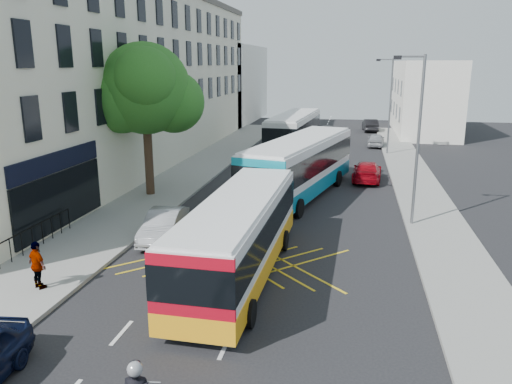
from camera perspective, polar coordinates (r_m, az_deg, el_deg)
The scene contains 19 objects.
ground at distance 14.86m, azimuth -3.42°, elevation -16.96°, with size 120.00×120.00×0.00m, color black.
pavement_left at distance 30.65m, azimuth -11.94°, elevation -0.31°, with size 5.00×70.00×0.15m, color gray.
pavement_right at distance 28.64m, azimuth 19.10°, elevation -1.86°, with size 3.00×70.00×0.15m, color gray.
terrace_main at distance 40.60m, azimuth -14.52°, elevation 12.66°, with size 8.30×45.00×13.50m.
terrace_far at distance 69.49m, azimuth -3.49°, elevation 12.22°, with size 8.00×20.00×10.00m, color silver.
building_right at distance 60.87m, azimuth 18.57°, elevation 10.25°, with size 6.00×18.00×8.00m, color silver.
street_tree at distance 29.69m, azimuth -12.62°, elevation 11.36°, with size 6.30×5.70×8.80m.
lamp_near at distance 24.64m, azimuth 17.88°, elevation 6.51°, with size 1.45×0.15×8.00m.
lamp_far at distance 44.47m, azimuth 14.98°, elevation 9.99°, with size 1.45×0.15×8.00m.
railings at distance 22.92m, azimuth -24.20°, elevation -4.69°, with size 0.08×5.60×1.14m, color black, non-canonical shape.
bus_near at distance 18.45m, azimuth -1.94°, elevation -4.99°, with size 2.88×10.83×3.03m.
bus_mid at distance 29.71m, azimuth 5.07°, elevation 2.96°, with size 5.67×12.70×3.48m.
bus_far at distance 44.88m, azimuth 4.37°, elevation 6.85°, with size 3.75×12.29×3.41m.
parked_car_silver at distance 22.89m, azimuth -10.47°, elevation -3.76°, with size 1.42×4.07×1.34m, color #95989C.
red_hatchback at distance 34.59m, azimuth 12.57°, elevation 2.33°, with size 1.84×4.54×1.32m, color #AC0714.
distant_car_grey at distance 53.08m, azimuth 8.01°, elevation 6.73°, with size 2.27×4.92×1.37m, color #3F4146.
distant_car_silver at distance 49.27m, azimuth 13.55°, elevation 5.81°, with size 1.50×3.73×1.27m, color #97989E.
distant_car_dark at distance 60.34m, azimuth 12.91°, elevation 7.46°, with size 1.51×4.34×1.43m, color black.
pedestrian_far at distance 18.91m, azimuth -23.70°, elevation -7.68°, with size 1.00×0.42×1.71m, color gray.
Camera 1 is at (3.24, -12.26, 7.76)m, focal length 35.00 mm.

